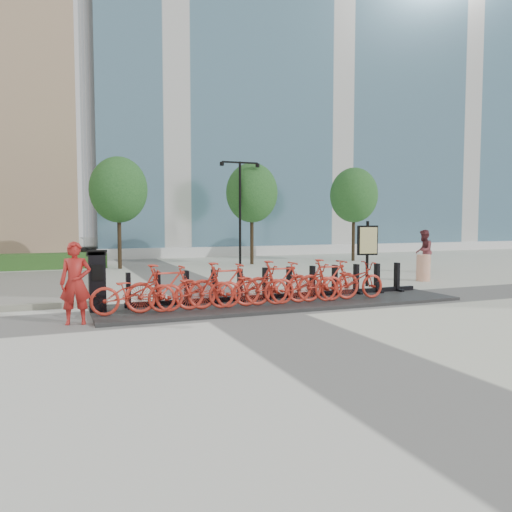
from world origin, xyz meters
name	(u,v)px	position (x,y,z in m)	size (l,w,h in m)	color
ground	(241,309)	(0.00, 0.00, 0.00)	(120.00, 120.00, 0.00)	beige
glass_building	(292,101)	(14.00, 26.00, 12.00)	(32.00, 16.00, 24.00)	teal
hedge_b	(37,261)	(-5.00, 13.20, 0.35)	(6.00, 1.20, 0.70)	#204E1D
tree_1	(119,190)	(-1.50, 12.00, 3.59)	(2.60, 2.60, 5.10)	black
tree_2	(252,193)	(5.00, 12.00, 3.59)	(2.60, 2.60, 5.10)	black
tree_3	(354,195)	(11.00, 12.00, 3.59)	(2.60, 2.60, 5.10)	black
streetlamp	(240,201)	(4.00, 11.00, 3.13)	(2.00, 0.20, 5.00)	black
dock_pad	(284,303)	(1.30, 0.30, 0.04)	(9.60, 2.40, 0.08)	#2A2A2A
dock_rail_posts	(278,283)	(1.36, 0.77, 0.51)	(8.02, 0.50, 0.85)	black
bike_0	(134,292)	(-2.60, -0.05, 0.58)	(0.67, 1.91, 1.00)	red
bike_1	(165,288)	(-1.88, -0.05, 0.64)	(0.52, 1.85, 1.11)	red
bike_2	(196,289)	(-1.16, -0.05, 0.58)	(0.67, 1.91, 1.00)	red
bike_3	(225,285)	(-0.44, -0.05, 0.64)	(0.52, 1.85, 1.11)	red
bike_4	(252,286)	(0.28, -0.05, 0.58)	(0.67, 1.91, 1.00)	red
bike_5	(279,282)	(1.00, -0.05, 0.64)	(0.52, 1.85, 1.11)	red
bike_6	(304,283)	(1.72, -0.05, 0.58)	(0.67, 1.91, 1.00)	red
bike_7	(329,280)	(2.44, -0.05, 0.64)	(0.52, 1.85, 1.11)	red
bike_8	(352,281)	(3.16, -0.05, 0.58)	(0.67, 1.91, 1.00)	red
kiosk	(97,282)	(-3.34, 0.60, 0.77)	(0.45, 0.38, 1.44)	black
worker_red	(75,283)	(-3.84, -0.35, 0.88)	(0.64, 0.42, 1.75)	maroon
pedestrian	(424,251)	(10.40, 5.63, 0.91)	(0.88, 0.69, 1.81)	brown
construction_barrel	(423,268)	(8.22, 3.08, 0.48)	(0.50, 0.50, 0.96)	orange
map_sign	(368,243)	(5.45, 2.59, 1.44)	(0.72, 0.22, 2.18)	black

